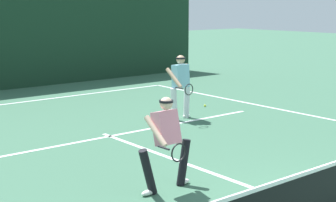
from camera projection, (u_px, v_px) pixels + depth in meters
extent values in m
cube|color=white|center=(17.00, 103.00, 15.84)|extent=(10.89, 0.10, 0.01)
cube|color=white|center=(110.00, 136.00, 11.85)|extent=(8.88, 0.10, 0.01)
cube|color=white|center=(196.00, 167.00, 9.61)|extent=(0.10, 6.40, 0.01)
cylinder|color=black|center=(184.00, 162.00, 8.64)|extent=(0.28, 0.15, 0.79)
cylinder|color=black|center=(148.00, 172.00, 8.14)|extent=(0.35, 0.15, 0.78)
ellipsoid|color=white|center=(183.00, 182.00, 8.70)|extent=(0.26, 0.12, 0.09)
ellipsoid|color=white|center=(148.00, 193.00, 8.21)|extent=(0.26, 0.12, 0.09)
cube|color=pink|center=(166.00, 127.00, 8.27)|extent=(0.41, 0.35, 0.58)
cylinder|color=beige|center=(177.00, 127.00, 8.42)|extent=(0.22, 0.10, 0.60)
cylinder|color=beige|center=(156.00, 131.00, 8.13)|extent=(0.11, 0.52, 0.45)
sphere|color=beige|center=(166.00, 103.00, 8.19)|extent=(0.21, 0.21, 0.21)
cylinder|color=black|center=(166.00, 101.00, 8.19)|extent=(0.23, 0.23, 0.04)
cylinder|color=black|center=(164.00, 148.00, 7.95)|extent=(0.04, 0.26, 0.03)
torus|color=black|center=(179.00, 153.00, 7.70)|extent=(0.29, 0.04, 0.29)
cylinder|color=silver|center=(187.00, 102.00, 13.72)|extent=(0.20, 0.17, 0.85)
cylinder|color=silver|center=(174.00, 104.00, 13.41)|extent=(0.22, 0.17, 0.85)
ellipsoid|color=white|center=(186.00, 116.00, 13.79)|extent=(0.27, 0.13, 0.09)
ellipsoid|color=white|center=(174.00, 118.00, 13.48)|extent=(0.27, 0.13, 0.09)
cube|color=#8CCCE0|center=(181.00, 76.00, 13.43)|extent=(0.46, 0.30, 0.60)
cylinder|color=tan|center=(187.00, 76.00, 13.60)|extent=(0.20, 0.12, 0.65)
cylinder|color=tan|center=(174.00, 78.00, 13.28)|extent=(0.15, 0.57, 0.49)
sphere|color=tan|center=(181.00, 60.00, 13.35)|extent=(0.23, 0.23, 0.23)
cylinder|color=black|center=(181.00, 58.00, 13.35)|extent=(0.26, 0.26, 0.04)
cylinder|color=black|center=(179.00, 88.00, 13.11)|extent=(0.05, 0.26, 0.03)
torus|color=black|center=(189.00, 90.00, 12.86)|extent=(0.29, 0.05, 0.29)
sphere|color=#D1E033|center=(205.00, 106.00, 15.23)|extent=(0.07, 0.07, 0.07)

